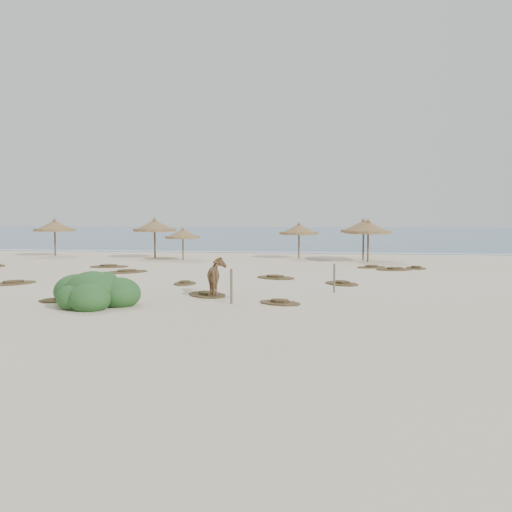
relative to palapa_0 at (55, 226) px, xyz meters
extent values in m
plane|color=beige|center=(17.17, -19.35, -2.42)|extent=(160.00, 160.00, 0.00)
cube|color=#2D5787|center=(17.17, 55.65, -2.42)|extent=(200.00, 100.00, 0.01)
cube|color=white|center=(17.17, 6.65, -2.42)|extent=(70.00, 0.60, 0.01)
cylinder|color=brown|center=(0.00, 0.00, -1.25)|extent=(0.13, 0.13, 2.33)
cylinder|color=olive|center=(0.00, 0.00, -0.29)|extent=(4.34, 4.34, 0.20)
cone|color=olive|center=(0.00, 0.00, 0.08)|extent=(4.20, 4.20, 0.83)
cone|color=olive|center=(0.00, 0.00, 0.58)|extent=(0.40, 0.40, 0.24)
cylinder|color=brown|center=(11.51, -2.61, -1.49)|extent=(0.11, 0.11, 1.85)
cylinder|color=olive|center=(11.51, -2.61, -0.73)|extent=(3.29, 3.29, 0.16)
cone|color=olive|center=(11.51, -2.61, -0.44)|extent=(3.18, 3.18, 0.66)
cone|color=olive|center=(11.51, -2.61, -0.04)|extent=(0.32, 0.32, 0.19)
cylinder|color=brown|center=(8.81, -1.01, -1.23)|extent=(0.14, 0.14, 2.38)
cylinder|color=olive|center=(8.81, -1.01, -0.24)|extent=(4.39, 4.39, 0.20)
cone|color=olive|center=(8.81, -1.01, 0.14)|extent=(4.24, 4.24, 0.85)
cone|color=olive|center=(8.81, -1.01, 0.65)|extent=(0.41, 0.41, 0.25)
cylinder|color=brown|center=(19.99, 0.21, -1.36)|extent=(0.12, 0.12, 2.13)
cylinder|color=olive|center=(19.99, 0.21, -0.47)|extent=(3.92, 3.92, 0.18)
cone|color=olive|center=(19.99, 0.21, -0.14)|extent=(3.79, 3.79, 0.76)
cone|color=olive|center=(19.99, 0.21, 0.32)|extent=(0.36, 0.36, 0.22)
cylinder|color=brown|center=(24.85, -0.99, -1.24)|extent=(0.14, 0.14, 2.37)
cylinder|color=olive|center=(24.85, -0.99, -0.26)|extent=(3.79, 3.79, 0.20)
cone|color=olive|center=(24.85, -0.99, 0.12)|extent=(3.67, 3.67, 0.84)
cone|color=olive|center=(24.85, -0.99, 0.62)|extent=(0.41, 0.41, 0.25)
cylinder|color=brown|center=(25.11, -2.47, -1.25)|extent=(0.13, 0.13, 2.34)
cylinder|color=olive|center=(25.11, -2.47, -0.28)|extent=(4.38, 4.38, 0.20)
cone|color=olive|center=(25.11, -2.47, 0.08)|extent=(4.24, 4.24, 0.83)
cone|color=olive|center=(25.11, -2.47, 0.58)|extent=(0.40, 0.40, 0.24)
imported|color=olive|center=(17.92, -20.59, -1.63)|extent=(1.28, 2.03, 1.59)
cylinder|color=#625B49|center=(18.90, -22.62, -1.75)|extent=(0.11, 0.11, 1.34)
cylinder|color=#625B49|center=(22.78, -18.93, -1.79)|extent=(0.10, 0.10, 1.25)
ellipsoid|color=#2C5C27|center=(13.91, -23.98, -1.86)|extent=(2.02, 2.02, 1.51)
ellipsoid|color=#2C5C27|center=(14.82, -23.68, -1.97)|extent=(1.62, 1.62, 1.21)
ellipsoid|color=#2C5C27|center=(13.11, -23.58, -1.91)|extent=(1.72, 1.72, 1.29)
ellipsoid|color=#2C5C27|center=(14.12, -24.69, -2.02)|extent=(1.51, 1.51, 1.14)
ellipsoid|color=#2C5C27|center=(13.51, -24.49, -2.04)|extent=(1.41, 1.41, 1.06)
ellipsoid|color=#2C5C27|center=(14.52, -23.08, -2.07)|extent=(1.21, 1.21, 0.91)
ellipsoid|color=#2C5C27|center=(14.22, -23.48, -1.51)|extent=(0.91, 0.91, 0.68)
ellipsoid|color=#2C5C27|center=(13.61, -23.88, -1.46)|extent=(0.81, 0.81, 0.61)
camera|label=1|loc=(22.85, -43.90, 1.00)|focal=40.00mm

